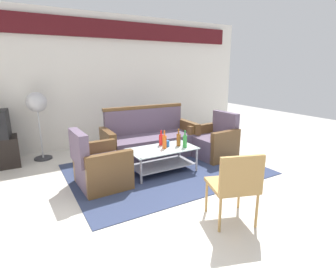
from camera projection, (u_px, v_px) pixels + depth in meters
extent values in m
plane|color=beige|center=(200.00, 191.00, 3.73)|extent=(14.00, 14.00, 0.00)
cube|color=silver|center=(119.00, 81.00, 5.94)|extent=(6.52, 0.12, 2.80)
cube|color=#4C1419|center=(118.00, 30.00, 5.60)|extent=(5.76, 0.08, 0.36)
cube|color=#2D3856|center=(166.00, 169.00, 4.51)|extent=(3.11, 2.27, 0.01)
cube|color=#5B4C60|center=(151.00, 146.00, 5.08)|extent=(1.63, 0.76, 0.42)
cube|color=#5B4C60|center=(144.00, 121.00, 5.24)|extent=(1.60, 0.21, 0.48)
cube|color=brown|center=(188.00, 136.00, 5.44)|extent=(0.15, 0.70, 0.62)
cube|color=brown|center=(108.00, 147.00, 4.67)|extent=(0.15, 0.70, 0.62)
cube|color=brown|center=(144.00, 107.00, 5.17)|extent=(1.64, 0.17, 0.06)
cube|color=#5B4C60|center=(103.00, 172.00, 3.87)|extent=(0.68, 0.62, 0.40)
cube|color=#5B4C60|center=(79.00, 148.00, 3.60)|extent=(0.14, 0.60, 0.45)
cube|color=brown|center=(95.00, 160.00, 4.11)|extent=(0.66, 0.12, 0.58)
cube|color=brown|center=(110.00, 174.00, 3.58)|extent=(0.66, 0.12, 0.58)
cube|color=#5B4C60|center=(213.00, 147.00, 5.08)|extent=(0.69, 0.64, 0.40)
cube|color=#5B4C60|center=(225.00, 123.00, 5.14)|extent=(0.15, 0.61, 0.45)
cube|color=brown|center=(225.00, 147.00, 4.79)|extent=(0.66, 0.14, 0.58)
cube|color=brown|center=(202.00, 139.00, 5.33)|extent=(0.66, 0.14, 0.58)
cube|color=silver|center=(162.00, 149.00, 4.32)|extent=(1.10, 0.60, 0.02)
cube|color=#9E9EA5|center=(162.00, 164.00, 4.39)|extent=(1.00, 0.52, 0.02)
cylinder|color=#9E9EA5|center=(128.00, 161.00, 4.33)|extent=(0.04, 0.04, 0.40)
cylinder|color=#9E9EA5|center=(180.00, 151.00, 4.83)|extent=(0.04, 0.04, 0.40)
cylinder|color=#9E9EA5|center=(141.00, 171.00, 3.90)|extent=(0.04, 0.04, 0.40)
cylinder|color=#9E9EA5|center=(197.00, 159.00, 4.40)|extent=(0.04, 0.04, 0.40)
cylinder|color=#D85919|center=(164.00, 142.00, 4.30)|extent=(0.07, 0.07, 0.21)
cylinder|color=#D85919|center=(164.00, 133.00, 4.26)|extent=(0.03, 0.03, 0.09)
cylinder|color=brown|center=(179.00, 140.00, 4.44)|extent=(0.07, 0.07, 0.20)
cylinder|color=brown|center=(179.00, 132.00, 4.40)|extent=(0.03, 0.03, 0.09)
cylinder|color=#2D8C38|center=(185.00, 141.00, 4.35)|extent=(0.07, 0.07, 0.20)
cylinder|color=#2D8C38|center=(185.00, 133.00, 4.31)|extent=(0.03, 0.03, 0.09)
cylinder|color=red|center=(161.00, 140.00, 4.47)|extent=(0.07, 0.07, 0.18)
cylinder|color=red|center=(161.00, 133.00, 4.44)|extent=(0.03, 0.03, 0.08)
cylinder|color=#2659A5|center=(167.00, 143.00, 4.42)|extent=(0.08, 0.08, 0.10)
cylinder|color=#2D2D33|center=(43.00, 158.00, 5.03)|extent=(0.32, 0.32, 0.03)
cylinder|color=#B2B2B7|center=(40.00, 133.00, 4.91)|extent=(0.03, 0.03, 0.95)
sphere|color=#B2B2B7|center=(36.00, 102.00, 4.77)|extent=(0.36, 0.36, 0.36)
cube|color=#AD844C|center=(231.00, 185.00, 2.94)|extent=(0.61, 0.61, 0.04)
cube|color=#AD844C|center=(242.00, 175.00, 2.68)|extent=(0.47, 0.19, 0.40)
cylinder|color=#AD844C|center=(207.00, 195.00, 3.16)|extent=(0.03, 0.03, 0.42)
cylinder|color=#AD844C|center=(239.00, 192.00, 3.24)|extent=(0.03, 0.03, 0.42)
cylinder|color=#AD844C|center=(220.00, 214.00, 2.76)|extent=(0.03, 0.03, 0.42)
cylinder|color=#AD844C|center=(257.00, 210.00, 2.84)|extent=(0.03, 0.03, 0.42)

